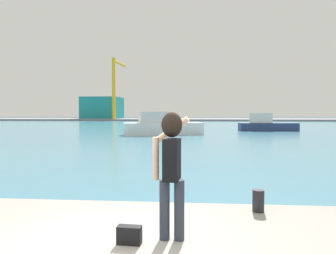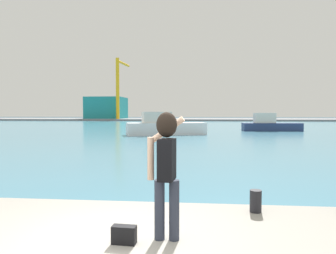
% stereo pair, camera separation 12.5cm
% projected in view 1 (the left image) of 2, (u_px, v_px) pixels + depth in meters
% --- Properties ---
extents(ground_plane, '(220.00, 220.00, 0.00)m').
position_uv_depth(ground_plane, '(188.00, 126.00, 53.93)').
color(ground_plane, '#334751').
extents(harbor_water, '(140.00, 100.00, 0.02)m').
position_uv_depth(harbor_water, '(188.00, 126.00, 55.92)').
color(harbor_water, teal).
rests_on(harbor_water, ground_plane).
extents(far_shore_dock, '(140.00, 20.00, 0.50)m').
position_uv_depth(far_shore_dock, '(191.00, 119.00, 95.72)').
color(far_shore_dock, gray).
rests_on(far_shore_dock, ground_plane).
extents(person_photographer, '(0.53, 0.56, 1.74)m').
position_uv_depth(person_photographer, '(171.00, 162.00, 4.24)').
color(person_photographer, '#2D3342').
rests_on(person_photographer, quay_promenade).
extents(handbag, '(0.33, 0.16, 0.24)m').
position_uv_depth(handbag, '(129.00, 235.00, 4.14)').
color(handbag, black).
rests_on(handbag, quay_promenade).
extents(harbor_bollard, '(0.20, 0.20, 0.38)m').
position_uv_depth(harbor_bollard, '(258.00, 201.00, 5.49)').
color(harbor_bollard, black).
rests_on(harbor_bollard, quay_promenade).
extents(boat_moored, '(8.70, 4.97, 2.44)m').
position_uv_depth(boat_moored, '(161.00, 127.00, 33.52)').
color(boat_moored, white).
rests_on(boat_moored, harbor_water).
extents(boat_moored_2, '(7.45, 2.45, 2.32)m').
position_uv_depth(boat_moored_2, '(266.00, 125.00, 40.92)').
color(boat_moored_2, navy).
rests_on(boat_moored_2, harbor_water).
extents(warehouse_left, '(11.17, 11.56, 6.66)m').
position_uv_depth(warehouse_left, '(103.00, 108.00, 99.33)').
color(warehouse_left, teal).
rests_on(warehouse_left, far_shore_dock).
extents(port_crane, '(1.76, 11.06, 17.64)m').
position_uv_depth(port_crane, '(115.00, 83.00, 92.07)').
color(port_crane, yellow).
rests_on(port_crane, far_shore_dock).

